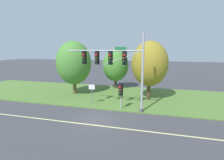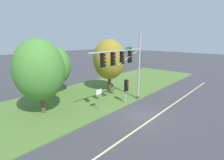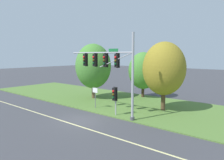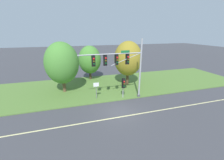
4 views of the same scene
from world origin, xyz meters
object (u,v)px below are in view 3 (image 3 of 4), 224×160
at_px(tree_behind_signpost, 164,69).
at_px(tree_nearest_road, 93,66).
at_px(tree_left_of_mast, 143,71).
at_px(pedestrian_signal_near_kerb, 115,96).
at_px(route_sign_post, 95,94).
at_px(traffic_signal_mast, 110,66).

bearing_deg(tree_behind_signpost, tree_nearest_road, -178.69).
bearing_deg(tree_left_of_mast, tree_behind_signpost, -40.60).
distance_m(pedestrian_signal_near_kerb, route_sign_post, 3.60).
height_order(pedestrian_signal_near_kerb, route_sign_post, pedestrian_signal_near_kerb).
distance_m(traffic_signal_mast, tree_left_of_mast, 10.09).
distance_m(traffic_signal_mast, route_sign_post, 4.59).
distance_m(tree_nearest_road, tree_behind_signpost, 10.08).
height_order(route_sign_post, tree_behind_signpost, tree_behind_signpost).
bearing_deg(tree_left_of_mast, tree_nearest_road, -133.46).
bearing_deg(route_sign_post, tree_left_of_mast, 86.13).
distance_m(route_sign_post, tree_behind_signpost, 7.77).
height_order(traffic_signal_mast, route_sign_post, traffic_signal_mast).
height_order(tree_left_of_mast, tree_behind_signpost, tree_behind_signpost).
xyz_separation_m(traffic_signal_mast, tree_behind_signpost, (2.98, 5.06, -0.41)).
height_order(traffic_signal_mast, tree_behind_signpost, traffic_signal_mast).
bearing_deg(tree_nearest_road, pedestrian_signal_near_kerb, -31.80).
distance_m(traffic_signal_mast, tree_nearest_road, 8.60).
relative_size(traffic_signal_mast, tree_left_of_mast, 1.31).
distance_m(tree_left_of_mast, tree_behind_signpost, 7.20).
relative_size(traffic_signal_mast, pedestrian_signal_near_kerb, 2.94).
bearing_deg(route_sign_post, tree_nearest_road, 137.02).
bearing_deg(pedestrian_signal_near_kerb, tree_left_of_mast, 106.76).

